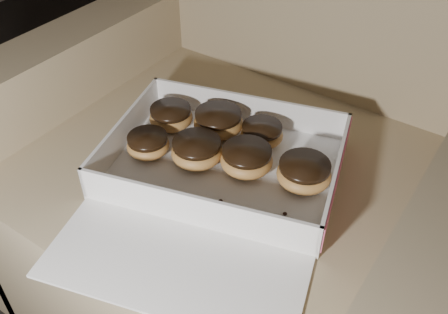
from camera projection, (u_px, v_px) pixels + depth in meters
The scene contains 13 objects.
armchair at pixel (247, 184), 1.04m from camera, with size 0.90×0.76×0.94m.
bakery_box at pixel (218, 179), 0.85m from camera, with size 0.50×0.55×0.07m.
donut_a at pixel (247, 159), 0.86m from camera, with size 0.09×0.09×0.05m.
donut_b at pixel (262, 134), 0.92m from camera, with size 0.08×0.08×0.04m.
donut_c at pixel (197, 151), 0.88m from camera, with size 0.09×0.09×0.05m.
donut_d at pixel (171, 116), 0.96m from camera, with size 0.08×0.08×0.04m.
donut_e at pixel (304, 173), 0.83m from camera, with size 0.09×0.09×0.05m.
donut_f at pixel (218, 122), 0.94m from camera, with size 0.09×0.09×0.05m.
donut_g at pixel (148, 144), 0.90m from camera, with size 0.08×0.08×0.04m.
crumb_a at pixel (285, 214), 0.79m from camera, with size 0.01×0.01×0.00m, color black.
crumb_b at pixel (221, 201), 0.81m from camera, with size 0.01×0.01×0.00m, color black.
crumb_c at pixel (294, 222), 0.78m from camera, with size 0.01×0.01×0.00m, color black.
crumb_d at pixel (168, 207), 0.80m from camera, with size 0.01×0.01×0.00m, color black.
Camera 1 is at (0.28, 0.00, 1.01)m, focal length 40.00 mm.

